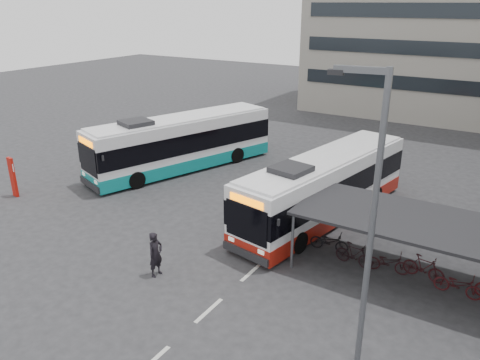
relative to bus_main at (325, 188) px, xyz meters
The scene contains 10 objects.
ground 7.21m from the bus_main, 114.79° to the right, with size 120.00×120.00×0.00m, color #28282B.
bike_shelter 6.51m from the bus_main, 31.25° to the right, with size 10.00×4.00×2.54m.
road_markings 9.52m from the bus_main, 92.71° to the right, with size 0.15×7.60×0.01m.
bus_main is the anchor object (origin of this frame).
bus_teal 10.89m from the bus_main, 169.01° to the left, with size 6.64×12.77×3.72m.
pedestrian 9.31m from the bus_main, 112.66° to the right, with size 0.68×0.45×1.88m, color black.
lamp_post 10.89m from the bus_main, 62.39° to the right, with size 1.56×0.41×8.87m.
sign_totem_south 17.12m from the bus_main, 157.36° to the right, with size 0.50×0.20×2.28m.
sign_totem_mid 14.50m from the bus_main, behind, with size 0.53×0.28×2.48m.
sign_totem_north 16.01m from the bus_main, behind, with size 0.51×0.18×2.35m.
Camera 1 is at (10.78, -14.19, 10.30)m, focal length 35.00 mm.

